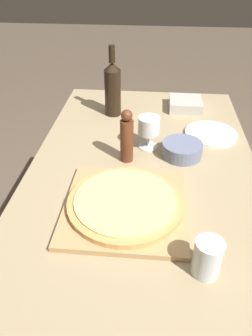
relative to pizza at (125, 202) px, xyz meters
name	(u,v)px	position (x,y,z in m)	size (l,w,h in m)	color
ground_plane	(138,298)	(0.05, 0.19, -0.80)	(12.00, 12.00, 0.00)	brown
dining_table	(142,194)	(0.05, 0.19, -0.13)	(0.85, 1.51, 0.77)	#9E8966
cutting_board	(125,207)	(0.00, 0.00, -0.02)	(0.38, 0.38, 0.02)	tan
pizza	(125,202)	(0.00, 0.00, 0.00)	(0.36, 0.36, 0.02)	tan
wine_bottle	(113,88)	(-0.12, 0.66, 0.10)	(0.08, 0.08, 0.32)	black
pepper_mill	(127,137)	(-0.02, 0.28, 0.07)	(0.05, 0.05, 0.21)	#5B2D19
wine_glass	(149,127)	(0.06, 0.38, 0.06)	(0.09, 0.09, 0.13)	silver
small_bowl	(182,150)	(0.19, 0.33, 0.00)	(0.15, 0.15, 0.06)	slate
drinking_tumbler	(208,258)	(0.22, -0.21, 0.02)	(0.07, 0.07, 0.11)	silver
dinner_plate	(211,134)	(0.32, 0.50, -0.02)	(0.22, 0.22, 0.01)	white
food_container	(185,104)	(0.23, 0.75, -0.01)	(0.16, 0.16, 0.05)	#BCB7AD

